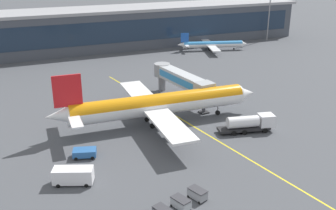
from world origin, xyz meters
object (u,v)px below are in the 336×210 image
at_px(commuter_jet_far, 213,44).
at_px(lavatory_truck, 72,175).
at_px(baggage_cart_3, 197,194).
at_px(baggage_cart_2, 181,203).
at_px(main_airliner, 158,104).
at_px(pushback_tug, 85,152).
at_px(fuel_tanker, 250,123).

bearing_deg(commuter_jet_far, lavatory_truck, -132.61).
height_order(baggage_cart_3, commuter_jet_far, commuter_jet_far).
bearing_deg(baggage_cart_2, main_airliner, 73.41).
height_order(pushback_tug, commuter_jet_far, commuter_jet_far).
bearing_deg(baggage_cart_2, fuel_tanker, 36.63).
bearing_deg(commuter_jet_far, main_airliner, -128.94).
relative_size(baggage_cart_2, commuter_jet_far, 0.12).
distance_m(main_airliner, pushback_tug, 18.70).
height_order(main_airliner, fuel_tanker, main_airliner).
bearing_deg(main_airliner, fuel_tanker, -36.11).
bearing_deg(main_airliner, lavatory_truck, -142.49).
xyz_separation_m(fuel_tanker, baggage_cart_2, (-22.56, -16.77, -0.96)).
xyz_separation_m(main_airliner, baggage_cart_2, (-8.13, -27.30, -3.38)).
bearing_deg(fuel_tanker, lavatory_truck, -171.93).
bearing_deg(baggage_cart_3, lavatory_truck, 144.09).
relative_size(main_airliner, commuter_jet_far, 1.75).
xyz_separation_m(lavatory_truck, commuter_jet_far, (62.69, 68.14, 0.72)).
bearing_deg(baggage_cart_2, baggage_cart_3, 18.80).
height_order(baggage_cart_2, commuter_jet_far, commuter_jet_far).
bearing_deg(lavatory_truck, baggage_cart_2, -44.82).
xyz_separation_m(pushback_tug, commuter_jet_far, (59.18, 60.72, 1.30)).
relative_size(fuel_tanker, pushback_tug, 2.57).
bearing_deg(commuter_jet_far, fuel_tanker, -114.01).
xyz_separation_m(main_airliner, baggage_cart_3, (-5.10, -26.26, -3.38)).
xyz_separation_m(pushback_tug, baggage_cart_3, (11.47, -18.27, -0.07)).
relative_size(lavatory_truck, baggage_cart_2, 2.08).
distance_m(fuel_tanker, baggage_cart_2, 28.12).
bearing_deg(pushback_tug, lavatory_truck, -115.32).
xyz_separation_m(pushback_tug, lavatory_truck, (-3.51, -7.42, 0.57)).
xyz_separation_m(lavatory_truck, baggage_cart_2, (11.95, -11.88, -0.64)).
relative_size(main_airliner, baggage_cart_2, 14.41).
height_order(main_airliner, baggage_cart_2, main_airliner).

